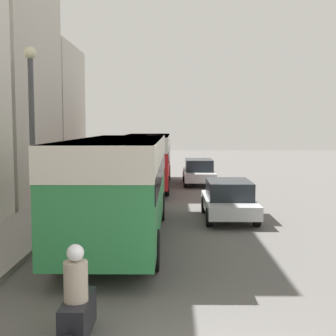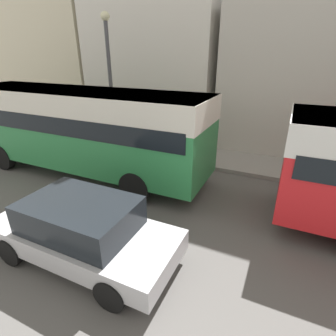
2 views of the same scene
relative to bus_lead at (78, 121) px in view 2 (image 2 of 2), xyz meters
The scene contains 8 objects.
sidewalk 9.36m from the bus_lead, 111.04° to the right, with size 2.20×120.00×0.15m.
building_corner 11.08m from the bus_lead, 132.44° to the right, with size 5.68×8.55×9.68m.
building_midblock 8.85m from the bus_lead, behind, with size 6.41×6.83×13.07m.
building_far_terrace 10.91m from the bus_lead, 134.30° to the left, with size 5.86×7.40×10.08m.
bus_lead is the anchor object (origin of this frame).
car_crossing 5.05m from the bus_lead, 41.71° to the left, with size 1.86×4.21×1.43m.
pedestrian_walking_away 8.55m from the bus_lead, 116.45° to the right, with size 0.38×0.38×1.61m.
lamp_post 2.96m from the bus_lead, behind, with size 0.36×0.36×5.58m.
Camera 2 is at (5.26, 15.43, 4.21)m, focal length 28.00 mm.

